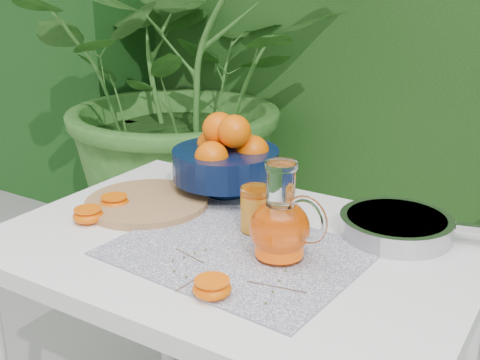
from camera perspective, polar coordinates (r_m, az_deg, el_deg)
The scene contains 10 objects.
potted_plant_left at distance 2.76m, azimuth -4.94°, elevation 9.52°, with size 1.64×1.64×1.64m, color #2C6121.
white_table at distance 1.32m, azimuth -0.46°, elevation -8.91°, with size 1.00×0.70×0.75m.
placemat at distance 1.23m, azimuth -0.24°, elevation -6.80°, with size 0.49×0.38×0.00m, color #0B1240.
cutting_board at distance 1.47m, azimuth -8.82°, elevation -2.16°, with size 0.30×0.30×0.02m, color #AD7E4E.
fruit_bowl at distance 1.51m, azimuth -1.27°, elevation 2.18°, with size 0.27×0.27×0.21m.
juice_pitcher at distance 1.18m, azimuth 3.89°, elevation -4.35°, with size 0.18×0.14×0.20m.
juice_tumbler at distance 1.30m, azimuth 1.53°, elevation -2.90°, with size 0.08×0.08×0.10m.
saute_pan at distance 1.34m, azimuth 14.73°, elevation -4.18°, with size 0.44×0.29×0.05m.
orange_halves at distance 1.31m, azimuth -10.21°, elevation -4.72°, with size 0.51×0.29×0.03m.
thyme_sprigs at distance 1.14m, azimuth -1.87°, elevation -8.88°, with size 0.30×0.17×0.01m.
Camera 1 is at (0.57, -1.01, 1.30)m, focal length 45.00 mm.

